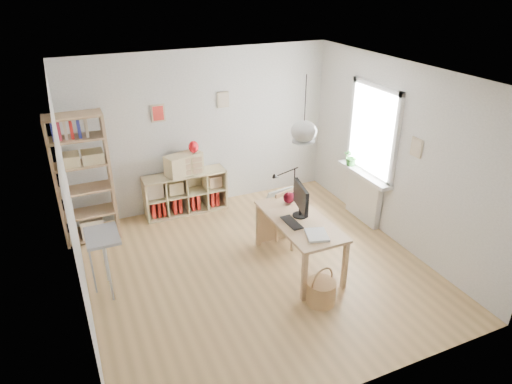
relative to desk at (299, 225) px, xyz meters
name	(u,v)px	position (x,y,z in m)	size (l,w,h in m)	color
ground	(258,268)	(-0.55, 0.15, -0.66)	(4.50, 4.50, 0.00)	tan
room_shell	(304,131)	(0.00, 0.00, 1.34)	(4.50, 4.50, 4.50)	white
window_unit	(373,131)	(1.68, 0.75, 0.89)	(0.07, 1.16, 1.46)	white
radiator	(364,197)	(1.64, 0.75, -0.26)	(0.10, 0.80, 0.80)	silver
windowsill	(364,174)	(1.59, 0.75, 0.17)	(0.22, 1.20, 0.06)	white
desk	(299,225)	(0.00, 0.00, 0.00)	(0.70, 1.50, 0.75)	tan
cube_shelf	(184,195)	(-1.02, 2.23, -0.36)	(1.40, 0.38, 0.72)	#C8B483
tall_bookshelf	(82,175)	(-2.59, 1.95, 0.43)	(0.80, 0.38, 2.00)	tan
side_table	(98,248)	(-2.59, 0.50, 0.01)	(0.40, 0.55, 0.85)	#979799
chair	(291,215)	(0.20, 0.62, -0.19)	(0.49, 0.49, 0.81)	#979799
wicker_basket	(321,291)	(-0.12, -0.83, -0.49)	(0.37, 0.37, 0.52)	#A37B49
storage_chest	(288,213)	(0.43, 1.15, -0.48)	(0.59, 0.65, 0.54)	beige
monitor	(301,199)	(0.05, 0.08, 0.35)	(0.21, 0.53, 0.46)	black
keyboard	(292,222)	(-0.15, -0.05, 0.10)	(0.15, 0.39, 0.02)	black
task_lamp	(284,180)	(0.06, 0.61, 0.40)	(0.43, 0.16, 0.46)	black
yarn_ball	(289,198)	(0.09, 0.49, 0.18)	(0.17, 0.17, 0.17)	#500A18
paper_tray	(317,235)	(-0.01, -0.47, 0.11)	(0.26, 0.33, 0.03)	white
drawer_chest	(184,164)	(-0.99, 2.19, 0.24)	(0.61, 0.28, 0.35)	#C8B483
red_vase	(194,147)	(-0.81, 2.19, 0.51)	(0.17, 0.17, 0.20)	#A20D14
potted_plant	(352,157)	(1.57, 1.10, 0.36)	(0.27, 0.24, 0.30)	#266024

